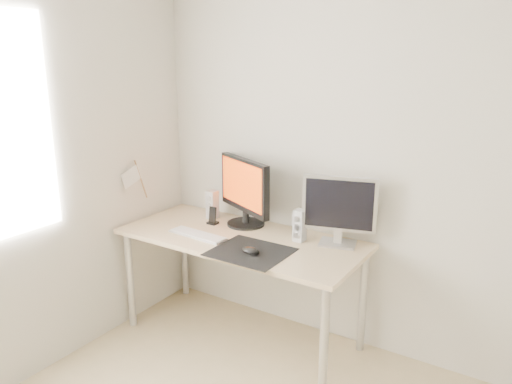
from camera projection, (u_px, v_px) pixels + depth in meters
The scene contains 11 objects.
wall_back at pixel (408, 164), 2.90m from camera, with size 3.50×3.50×0.00m, color beige.
mousepad at pixel (251, 252), 2.97m from camera, with size 0.45×0.40×0.00m, color black.
mouse at pixel (251, 251), 2.93m from camera, with size 0.12×0.07×0.04m, color black.
desk at pixel (241, 248), 3.24m from camera, with size 1.60×0.70×0.73m.
main_monitor at pixel (244, 189), 3.37m from camera, with size 0.52×0.35×0.47m.
second_monitor at pixel (339, 207), 3.02m from camera, with size 0.44×0.21×0.43m.
speaker_left at pixel (212, 205), 3.55m from camera, with size 0.06×0.08×0.20m.
speaker_right at pixel (300, 226), 3.12m from camera, with size 0.06×0.08×0.20m.
keyboard at pixel (198, 235), 3.23m from camera, with size 0.43×0.15×0.02m.
phone_dock at pixel (213, 219), 3.45m from camera, with size 0.07×0.06×0.12m.
pennant at pixel (134, 177), 3.43m from camera, with size 0.01×0.23×0.29m.
Camera 1 is at (0.78, -1.12, 1.87)m, focal length 35.00 mm.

